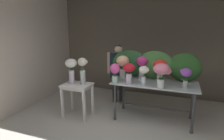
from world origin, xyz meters
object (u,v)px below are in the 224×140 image
Objects in this scene: florist at (118,68)px; vase_violet_tulips at (186,75)px; vase_rosy_hydrangea at (162,72)px; vase_peach_freesia at (123,64)px; side_table_white at (77,90)px; vase_white_roses_tall at (71,68)px; vase_scarlet_roses at (160,68)px; vase_fuchsia_carnations at (115,71)px; vase_ivory_stock at (144,73)px; display_table_glass at (154,89)px; vase_cream_lisianthus_tall at (83,69)px; vase_magenta_lilies at (142,65)px; vase_crimson_peonies at (129,71)px.

florist is 1.85m from vase_violet_tulips.
vase_peach_freesia is at bearing 158.93° from vase_rosy_hydrangea.
side_table_white is 2.33m from vase_violet_tulips.
vase_scarlet_roses is at bearing 11.85° from vase_white_roses_tall.
vase_fuchsia_carnations is 0.61m from vase_ivory_stock.
display_table_glass is at bearing 20.70° from vase_fuchsia_carnations.
vase_cream_lisianthus_tall is at bearing -174.70° from vase_fuchsia_carnations.
display_table_glass is 1.26m from florist.
vase_violet_tulips is at bearing -16.44° from vase_scarlet_roses.
vase_violet_tulips is (0.91, -0.28, -0.07)m from vase_magenta_lilies.
florist is at bearing 104.44° from vase_fuchsia_carnations.
vase_ivory_stock is at bearing -141.73° from vase_scarlet_roses.
vase_scarlet_roses is (-0.07, 0.29, 0.00)m from vase_rosy_hydrangea.
vase_ivory_stock is (0.60, 0.05, 0.00)m from vase_fuchsia_carnations.
vase_magenta_lilies reaches higher than vase_cream_lisianthus_tall.
vase_white_roses_tall is (-1.48, -0.52, -0.06)m from vase_magenta_lilies.
vase_white_roses_tall reaches higher than vase_crimson_peonies.
side_table_white is at bearing -165.81° from display_table_glass.
side_table_white is 1.85× the size of vase_fuchsia_carnations.
vase_peach_freesia is 0.43m from vase_magenta_lilies.
vase_cream_lisianthus_tall is (-1.34, -0.11, -0.00)m from vase_ivory_stock.
vase_violet_tulips is at bearing 6.24° from side_table_white.
vase_magenta_lilies is at bearing 108.28° from vase_ivory_stock.
vase_cream_lisianthus_tall reaches higher than vase_white_roses_tall.
vase_white_roses_tall is at bearing -174.11° from vase_ivory_stock.
vase_magenta_lilies is at bearing 162.79° from vase_scarlet_roses.
vase_fuchsia_carnations is 1.04× the size of vase_ivory_stock.
vase_peach_freesia reaches higher than vase_cream_lisianthus_tall.
vase_ivory_stock is at bearing -27.97° from vase_peach_freesia.
florist is 1.57m from vase_rosy_hydrangea.
vase_white_roses_tall is at bearing -174.09° from vase_violet_tulips.
vase_scarlet_roses is at bearing 102.79° from vase_rosy_hydrangea.
vase_fuchsia_carnations is (0.86, 0.12, 0.47)m from side_table_white.
vase_cream_lisianthus_tall is (-0.80, -0.40, -0.10)m from vase_peach_freesia.
vase_fuchsia_carnations is at bearing -101.35° from vase_peach_freesia.
vase_ivory_stock is (-0.80, -0.08, -0.01)m from vase_violet_tulips.
vase_fuchsia_carnations is 0.69× the size of vase_cream_lisianthus_tall.
vase_scarlet_roses is (0.60, 0.23, 0.06)m from vase_crimson_peonies.
vase_scarlet_roses is at bearing 38.27° from vase_ivory_stock.
side_table_white is 0.49× the size of florist.
display_table_glass is 0.49m from vase_scarlet_roses.
vase_rosy_hydrangea is at bearing 1.83° from vase_cream_lisianthus_tall.
vase_rosy_hydrangea reaches higher than vase_crimson_peonies.
vase_crimson_peonies is 1.04m from vase_cream_lisianthus_tall.
vase_rosy_hydrangea reaches higher than vase_violet_tulips.
display_table_glass is 3.32× the size of vase_peach_freesia.
vase_magenta_lilies is at bearing 21.18° from vase_cream_lisianthus_tall.
vase_ivory_stock is (0.85, -0.92, 0.16)m from florist.
florist is 1.26m from vase_ivory_stock.
vase_crimson_peonies reaches higher than side_table_white.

